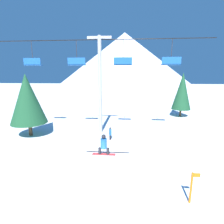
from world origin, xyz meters
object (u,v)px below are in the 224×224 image
Objects in this scene: snow_ramp at (104,179)px; distant_skier at (110,133)px; trail_marker at (191,187)px; snowboarder at (104,145)px; pine_tree_near at (27,99)px.

snow_ramp is 2.64× the size of distant_skier.
trail_marker reaches higher than snow_ramp.
snowboarder is at bearing -87.75° from distant_skier.
trail_marker is at bearing -33.44° from pine_tree_near.
pine_tree_near reaches higher than snow_ramp.
pine_tree_near is at bearing 146.56° from trail_marker.
snowboarder is 0.22× the size of pine_tree_near.
pine_tree_near is (-8.68, 8.18, 2.98)m from snow_ramp.
trail_marker is 1.32× the size of distant_skier.
distant_skier is at bearing 120.17° from trail_marker.
pine_tree_near is 15.78m from trail_marker.
pine_tree_near is 3.83× the size of trail_marker.
snowboarder reaches higher than snow_ramp.
snowboarder reaches higher than distant_skier.
distant_skier is at bearing -3.25° from pine_tree_near.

